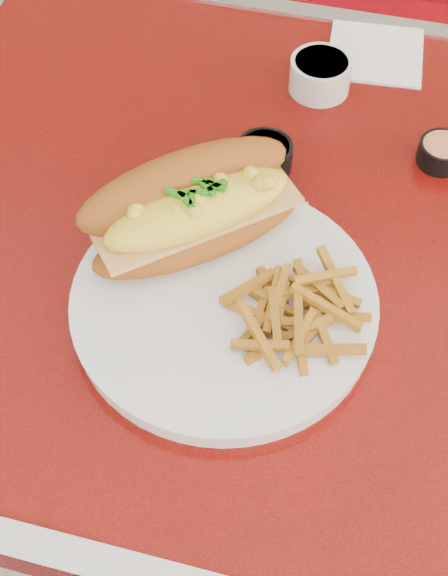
% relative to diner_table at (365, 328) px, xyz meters
% --- Properties ---
extents(ground, '(8.00, 8.00, 0.00)m').
position_rel_diner_table_xyz_m(ground, '(0.00, 0.00, -0.61)').
color(ground, silver).
rests_on(ground, ground).
extents(diner_table, '(1.23, 0.83, 0.77)m').
position_rel_diner_table_xyz_m(diner_table, '(0.00, 0.00, 0.00)').
color(diner_table, red).
rests_on(diner_table, ground).
extents(booth_bench_far, '(1.20, 0.51, 0.90)m').
position_rel_diner_table_xyz_m(booth_bench_far, '(0.00, 0.81, -0.32)').
color(booth_bench_far, maroon).
rests_on(booth_bench_far, ground).
extents(dinner_plate, '(0.37, 0.37, 0.02)m').
position_rel_diner_table_xyz_m(dinner_plate, '(-0.15, -0.13, 0.17)').
color(dinner_plate, silver).
rests_on(dinner_plate, diner_table).
extents(mac_hoagie, '(0.25, 0.24, 0.10)m').
position_rel_diner_table_xyz_m(mac_hoagie, '(-0.20, -0.05, 0.23)').
color(mac_hoagie, '#995118').
rests_on(mac_hoagie, dinner_plate).
extents(fries_pile, '(0.14, 0.13, 0.03)m').
position_rel_diner_table_xyz_m(fries_pile, '(-0.07, -0.14, 0.20)').
color(fries_pile, '#C18220').
rests_on(fries_pile, dinner_plate).
extents(fork, '(0.03, 0.17, 0.00)m').
position_rel_diner_table_xyz_m(fork, '(-0.09, -0.06, 0.18)').
color(fork, silver).
rests_on(fork, dinner_plate).
extents(gravy_ramekin, '(0.09, 0.09, 0.04)m').
position_rel_diner_table_xyz_m(gravy_ramekin, '(-0.12, 0.24, 0.18)').
color(gravy_ramekin, silver).
rests_on(gravy_ramekin, diner_table).
extents(sauce_cup_left, '(0.07, 0.07, 0.03)m').
position_rel_diner_table_xyz_m(sauce_cup_left, '(-0.16, 0.09, 0.18)').
color(sauce_cup_left, black).
rests_on(sauce_cup_left, diner_table).
extents(sauce_cup_right, '(0.06, 0.06, 0.03)m').
position_rel_diner_table_xyz_m(sauce_cup_right, '(0.04, 0.15, 0.18)').
color(sauce_cup_right, black).
rests_on(sauce_cup_right, diner_table).
extents(paper_napkin, '(0.13, 0.13, 0.00)m').
position_rel_diner_table_xyz_m(paper_napkin, '(-0.06, 0.33, 0.16)').
color(paper_napkin, white).
rests_on(paper_napkin, diner_table).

